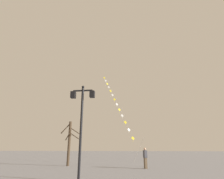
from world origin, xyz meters
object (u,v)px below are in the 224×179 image
Objects in this scene: bare_tree at (69,142)px; kite_train at (116,103)px; twin_lantern_lamp_post at (82,113)px; kite_flyer at (145,157)px.

kite_train is at bearing 63.42° from bare_tree.
bare_tree is (-3.51, 8.32, -1.37)m from twin_lantern_lamp_post.
kite_train is 8.98× the size of kite_flyer.
kite_flyer is 0.40× the size of bare_tree.
twin_lantern_lamp_post is 0.35× the size of kite_train.
twin_lantern_lamp_post is at bearing 130.60° from kite_flyer.
kite_train reaches higher than bare_tree.
kite_flyer is at bearing -11.55° from bare_tree.
bare_tree is at bearing -116.58° from kite_train.
kite_flyer is (3.89, 6.81, -2.76)m from twin_lantern_lamp_post.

